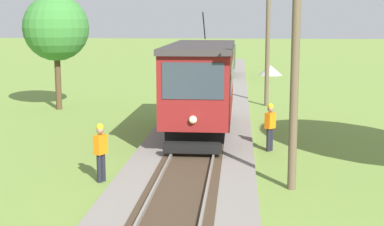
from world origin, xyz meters
TOP-DOWN VIEW (x-y plane):
  - red_tram at (0.00, 18.45)m, footprint 2.60×8.54m
  - freight_car at (0.00, 41.58)m, footprint 2.40×5.20m
  - utility_pole_near_tram at (3.09, 11.66)m, footprint 1.40×0.40m
  - utility_pole_mid at (3.09, 26.97)m, footprint 1.40×0.55m
  - gravel_pile at (4.23, 43.70)m, footprint 2.08×2.08m
  - track_worker at (-2.54, 11.80)m, footprint 0.39×0.45m
  - second_worker at (2.70, 16.12)m, footprint 0.43×0.45m
  - tree_right_near at (-8.13, 24.64)m, footprint 3.47×3.47m

SIDE VIEW (x-z plane):
  - gravel_pile at x=4.23m, z-range 0.00..0.86m
  - track_worker at x=-2.54m, z-range 0.09..1.88m
  - second_worker at x=2.70m, z-range 0.09..1.88m
  - freight_car at x=0.00m, z-range 0.40..2.71m
  - red_tram at x=0.00m, z-range -0.20..4.59m
  - utility_pole_near_tram at x=3.09m, z-range 0.10..6.78m
  - utility_pole_mid at x=3.09m, z-range 0.10..7.37m
  - tree_right_near at x=-8.13m, z-range 1.29..7.37m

